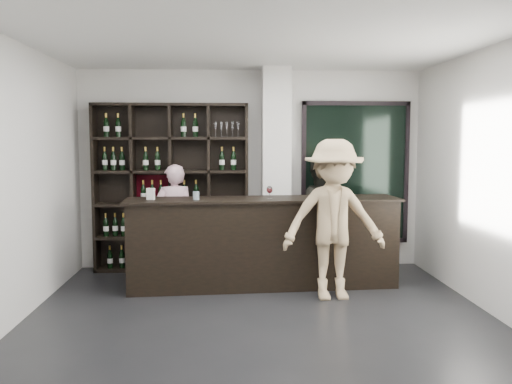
{
  "coord_description": "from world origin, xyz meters",
  "views": [
    {
      "loc": [
        -0.34,
        -5.25,
        1.88
      ],
      "look_at": [
        -0.01,
        1.1,
        1.27
      ],
      "focal_mm": 38.0,
      "sensor_mm": 36.0,
      "label": 1
    }
  ],
  "objects": [
    {
      "name": "spit_cup",
      "position": [
        -0.73,
        1.42,
        1.2
      ],
      "size": [
        0.08,
        0.08,
        0.11
      ],
      "primitive_type": "cylinder",
      "rotation": [
        0.0,
        0.0,
        0.06
      ],
      "color": "silver",
      "rests_on": "tasting_counter"
    },
    {
      "name": "glass_panel",
      "position": [
        1.55,
        2.69,
        1.4
      ],
      "size": [
        1.6,
        0.08,
        2.1
      ],
      "color": "black",
      "rests_on": "floor"
    },
    {
      "name": "taster_pink",
      "position": [
        -1.1,
        2.4,
        0.77
      ],
      "size": [
        0.62,
        0.47,
        1.55
      ],
      "primitive_type": "imported",
      "rotation": [
        0.0,
        0.0,
        3.32
      ],
      "color": "#F1BCCA",
      "rests_on": "floor"
    },
    {
      "name": "floor",
      "position": [
        0.0,
        0.0,
        -0.01
      ],
      "size": [
        5.0,
        5.5,
        0.01
      ],
      "primitive_type": "cube",
      "color": "black",
      "rests_on": "ground"
    },
    {
      "name": "napkin_stack",
      "position": [
        1.01,
        1.63,
        1.15
      ],
      "size": [
        0.14,
        0.14,
        0.02
      ],
      "primitive_type": "cube",
      "rotation": [
        0.0,
        0.0,
        -0.29
      ],
      "color": "white",
      "rests_on": "tasting_counter"
    },
    {
      "name": "card_stand",
      "position": [
        -1.3,
        1.49,
        1.22
      ],
      "size": [
        0.11,
        0.07,
        0.14
      ],
      "primitive_type": "cube",
      "rotation": [
        0.0,
        0.0,
        -0.3
      ],
      "color": "white",
      "rests_on": "tasting_counter"
    },
    {
      "name": "wine_glass",
      "position": [
        0.18,
        1.47,
        1.24
      ],
      "size": [
        0.1,
        0.1,
        0.18
      ],
      "primitive_type": null,
      "rotation": [
        0.0,
        0.0,
        -0.32
      ],
      "color": "white",
      "rests_on": "tasting_counter"
    },
    {
      "name": "tasting_counter",
      "position": [
        0.11,
        1.58,
        0.57
      ],
      "size": [
        3.47,
        0.72,
        1.15
      ],
      "rotation": [
        0.0,
        0.0,
        0.06
      ],
      "color": "black",
      "rests_on": "floor"
    },
    {
      "name": "wine_shelf",
      "position": [
        -1.15,
        2.57,
        1.2
      ],
      "size": [
        2.2,
        0.35,
        2.4
      ],
      "primitive_type": null,
      "color": "black",
      "rests_on": "floor"
    },
    {
      "name": "taster_black",
      "position": [
        0.95,
        2.4,
        0.83
      ],
      "size": [
        0.9,
        0.75,
        1.66
      ],
      "primitive_type": "imported",
      "rotation": [
        0.0,
        0.0,
        2.98
      ],
      "color": "black",
      "rests_on": "floor"
    },
    {
      "name": "customer",
      "position": [
        0.91,
        1.02,
        0.95
      ],
      "size": [
        1.26,
        0.78,
        1.89
      ],
      "primitive_type": "imported",
      "rotation": [
        0.0,
        0.0,
        0.06
      ],
      "color": "tan",
      "rests_on": "floor"
    },
    {
      "name": "structural_column",
      "position": [
        0.35,
        2.47,
        1.45
      ],
      "size": [
        0.4,
        0.4,
        2.9
      ],
      "primitive_type": "cube",
      "color": "silver",
      "rests_on": "floor"
    }
  ]
}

